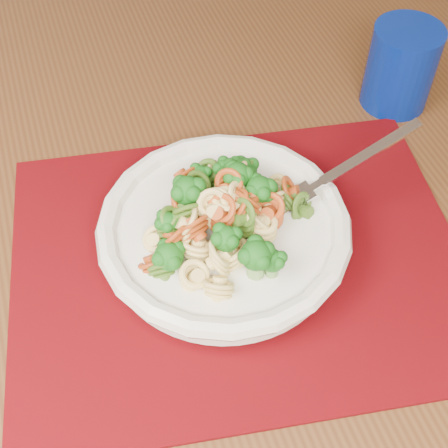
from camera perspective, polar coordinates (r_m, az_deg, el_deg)
name	(u,v)px	position (r m, az deg, el deg)	size (l,w,h in m)	color
dining_table	(170,234)	(0.75, -4.96, -0.96)	(1.61, 1.08, 0.76)	#4E2E16
placemat	(239,260)	(0.61, 1.34, -3.29)	(0.44, 0.34, 0.00)	#54030A
pasta_bowl	(224,231)	(0.59, 0.00, -0.69)	(0.24, 0.24, 0.05)	silver
pasta_broccoli_heap	(224,220)	(0.58, 0.00, 0.37)	(0.21, 0.21, 0.06)	#F0D876
fork	(300,195)	(0.61, 6.97, 2.62)	(0.19, 0.02, 0.01)	silver
tumbler	(401,67)	(0.77, 15.86, 13.64)	(0.08, 0.08, 0.10)	navy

